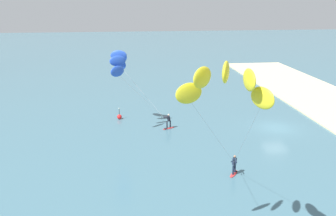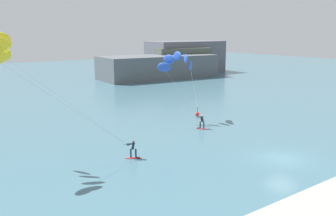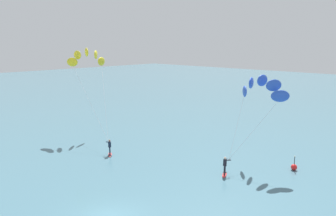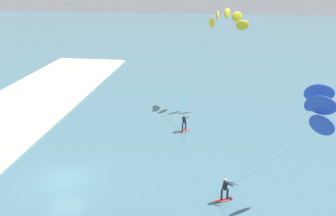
% 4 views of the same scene
% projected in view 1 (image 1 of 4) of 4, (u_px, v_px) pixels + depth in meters
% --- Properties ---
extents(ground_plane, '(240.00, 240.00, 0.00)m').
position_uv_depth(ground_plane, '(276.00, 128.00, 41.59)').
color(ground_plane, '#426B7A').
extents(kitesurfer_nearshore, '(5.26, 6.86, 8.60)m').
position_uv_depth(kitesurfer_nearshore, '(121.00, 65.00, 39.12)').
color(kitesurfer_nearshore, red).
rests_on(kitesurfer_nearshore, ground).
extents(kitesurfer_mid_water, '(11.54, 6.79, 10.94)m').
position_uv_depth(kitesurfer_mid_water, '(226.00, 90.00, 19.11)').
color(kitesurfer_mid_water, red).
rests_on(kitesurfer_mid_water, ground).
extents(marker_buoy, '(0.56, 0.56, 1.38)m').
position_uv_depth(marker_buoy, '(119.00, 117.00, 44.40)').
color(marker_buoy, red).
rests_on(marker_buoy, ground).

